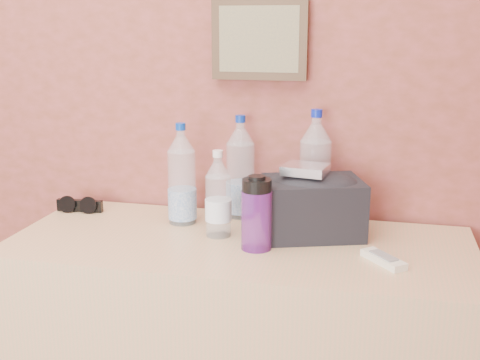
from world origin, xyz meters
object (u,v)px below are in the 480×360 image
pet_small (218,199)px  ac_remote (383,259)px  pet_large_a (182,179)px  toiletry_bag (313,204)px  foil_packet (305,169)px  pet_large_b (240,172)px  sunglasses (80,206)px  nalgene_bottle (257,213)px  pet_large_c (315,173)px

pet_small → ac_remote: bearing=-12.5°
pet_large_a → toiletry_bag: pet_large_a is taller
ac_remote → foil_packet: (-0.23, 0.16, 0.19)m
ac_remote → foil_packet: 0.34m
pet_large_b → sunglasses: bearing=-171.9°
nalgene_bottle → ac_remote: 0.36m
pet_large_c → pet_small: 0.33m
nalgene_bottle → toiletry_bag: (0.14, 0.15, -0.01)m
ac_remote → sunglasses: bearing=-142.9°
foil_packet → pet_large_a: bearing=173.9°
nalgene_bottle → foil_packet: 0.20m
pet_large_a → pet_large_b: (0.16, 0.11, 0.01)m
sunglasses → toiletry_bag: 0.79m
sunglasses → toiletry_bag: size_ratio=0.55×
nalgene_bottle → pet_large_c: bearing=64.8°
pet_small → foil_packet: size_ratio=2.08×
pet_large_b → foil_packet: (0.23, -0.15, 0.06)m
sunglasses → pet_large_b: bearing=3.4°
pet_large_a → pet_small: pet_large_a is taller
pet_large_a → pet_large_b: pet_large_b is taller
pet_large_b → foil_packet: size_ratio=2.68×
pet_large_c → nalgene_bottle: size_ratio=1.71×
pet_large_c → pet_large_b: bearing=179.1°
sunglasses → ac_remote: bearing=-17.7°
foil_packet → toiletry_bag: bearing=42.7°
pet_large_b → toiletry_bag: bearing=-27.1°
pet_small → pet_large_c: bearing=36.8°
pet_large_a → sunglasses: bearing=175.3°
toiletry_bag → foil_packet: (-0.02, -0.02, 0.11)m
pet_large_a → sunglasses: (-0.37, 0.03, -0.12)m
ac_remote → pet_small: bearing=-142.4°
pet_large_a → nalgene_bottle: pet_large_a is taller
toiletry_bag → foil_packet: 0.11m
foil_packet → pet_large_b: bearing=146.9°
pet_large_a → foil_packet: (0.39, -0.04, 0.06)m
pet_small → nalgene_bottle: size_ratio=1.23×
pet_small → nalgene_bottle: pet_small is taller
pet_small → toiletry_bag: 0.28m
sunglasses → foil_packet: foil_packet is taller
nalgene_bottle → foil_packet: bearing=48.2°
pet_large_b → pet_large_c: pet_large_c is taller
pet_large_a → ac_remote: size_ratio=2.27×
pet_small → nalgene_bottle: 0.15m
pet_large_b → pet_large_c: bearing=-0.9°
pet_large_a → sunglasses: 0.39m
pet_large_c → pet_small: (-0.26, -0.19, -0.05)m
pet_large_c → ac_remote: pet_large_c is taller
pet_large_b → foil_packet: pet_large_b is taller
pet_large_a → pet_large_b: 0.19m
pet_large_b → toiletry_bag: size_ratio=1.18×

